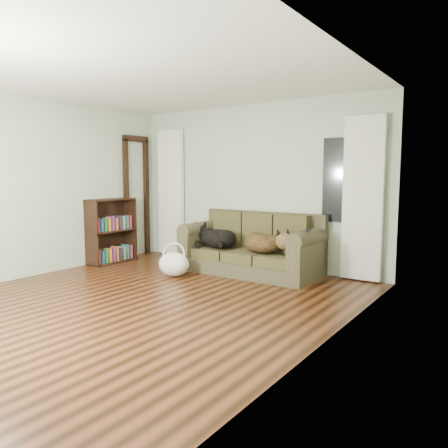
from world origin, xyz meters
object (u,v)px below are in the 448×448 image
Objects in this scene: sofa at (250,243)px; dog_shepherd at (265,243)px; dog_black_lab at (216,239)px; bookshelf at (112,233)px; tote_bag at (174,265)px.

dog_shepherd is at bearing -14.48° from sofa.
sofa is 3.00× the size of dog_shepherd.
bookshelf is at bearing -139.18° from dog_black_lab.
sofa is 1.93× the size of bookshelf.
dog_black_lab is 0.65× the size of bookshelf.
dog_shepherd is 1.37m from tote_bag.
tote_bag is at bearing -84.20° from dog_black_lab.
sofa is at bearing 21.66° from bookshelf.
dog_black_lab is at bearing 71.60° from tote_bag.
sofa is at bearing 33.81° from dog_black_lab.
tote_bag is at bearing -134.22° from sofa.
sofa is 4.28× the size of tote_bag.
sofa reaches higher than tote_bag.
tote_bag is 0.45× the size of bookshelf.
dog_black_lab is 0.83m from tote_bag.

